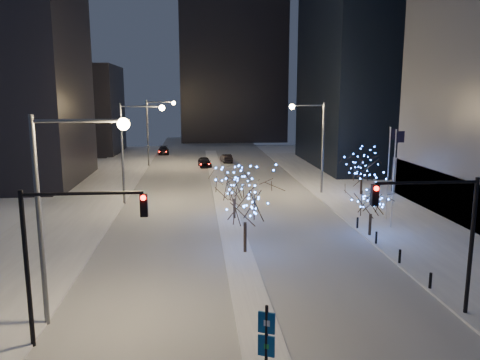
{
  "coord_description": "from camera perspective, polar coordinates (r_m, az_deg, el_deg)",
  "views": [
    {
      "loc": [
        -2.75,
        -19.59,
        10.89
      ],
      "look_at": [
        0.25,
        12.2,
        5.0
      ],
      "focal_mm": 35.0,
      "sensor_mm": 36.0,
      "label": 1
    }
  ],
  "objects": [
    {
      "name": "ground",
      "position": [
        22.59,
        2.4,
        -18.39
      ],
      "size": [
        160.0,
        160.0,
        0.0
      ],
      "primitive_type": "plane",
      "color": "white",
      "rests_on": "ground"
    },
    {
      "name": "road",
      "position": [
        55.74,
        -2.47,
        -0.82
      ],
      "size": [
        20.0,
        130.0,
        0.02
      ],
      "primitive_type": "cube",
      "color": "#A3A9B2",
      "rests_on": "ground"
    },
    {
      "name": "median",
      "position": [
        50.83,
        -2.17,
        -1.84
      ],
      "size": [
        2.0,
        80.0,
        0.15
      ],
      "primitive_type": "cube",
      "color": "white",
      "rests_on": "ground"
    },
    {
      "name": "east_sidewalk",
      "position": [
        44.72,
        18.22,
        -4.08
      ],
      "size": [
        10.0,
        90.0,
        0.15
      ],
      "primitive_type": "cube",
      "color": "white",
      "rests_on": "ground"
    },
    {
      "name": "west_sidewalk",
      "position": [
        42.56,
        -20.61,
        -4.96
      ],
      "size": [
        8.0,
        90.0,
        0.15
      ],
      "primitive_type": "cube",
      "color": "white",
      "rests_on": "ground"
    },
    {
      "name": "filler_west_far",
      "position": [
        92.61,
        -20.14,
        8.03
      ],
      "size": [
        18.0,
        16.0,
        16.0
      ],
      "primitive_type": "cube",
      "color": "black",
      "rests_on": "ground"
    },
    {
      "name": "horizon_block",
      "position": [
        112.39,
        -0.95,
        15.61
      ],
      "size": [
        24.0,
        14.0,
        42.0
      ],
      "primitive_type": "cube",
      "color": "black",
      "rests_on": "ground"
    },
    {
      "name": "street_lamp_w_near",
      "position": [
        22.89,
        -20.97,
        -1.31
      ],
      "size": [
        4.4,
        0.56,
        10.0
      ],
      "color": "#595E66",
      "rests_on": "ground"
    },
    {
      "name": "street_lamp_w_mid",
      "position": [
        47.21,
        -12.95,
        4.85
      ],
      "size": [
        4.4,
        0.56,
        10.0
      ],
      "color": "#595E66",
      "rests_on": "ground"
    },
    {
      "name": "street_lamp_w_far",
      "position": [
        71.99,
        -10.39,
        6.78
      ],
      "size": [
        4.4,
        0.56,
        10.0
      ],
      "color": "#595E66",
      "rests_on": "ground"
    },
    {
      "name": "street_lamp_east",
      "position": [
        51.42,
        9.12,
        5.37
      ],
      "size": [
        3.9,
        0.56,
        10.0
      ],
      "color": "#595E66",
      "rests_on": "ground"
    },
    {
      "name": "traffic_signal_west",
      "position": [
        21.3,
        -20.79,
        -6.98
      ],
      "size": [
        5.26,
        0.43,
        7.0
      ],
      "color": "black",
      "rests_on": "ground"
    },
    {
      "name": "traffic_signal_east",
      "position": [
        24.46,
        23.47,
        -4.95
      ],
      "size": [
        5.26,
        0.43,
        7.0
      ],
      "color": "black",
      "rests_on": "ground"
    },
    {
      "name": "flagpoles",
      "position": [
        40.67,
        18.02,
        1.32
      ],
      "size": [
        1.35,
        2.6,
        8.0
      ],
      "color": "silver",
      "rests_on": "east_sidewalk"
    },
    {
      "name": "bollards",
      "position": [
        33.9,
        17.51,
        -7.72
      ],
      "size": [
        0.16,
        12.16,
        0.9
      ],
      "color": "black",
      "rests_on": "east_sidewalk"
    },
    {
      "name": "car_near",
      "position": [
        70.99,
        -4.34,
        2.2
      ],
      "size": [
        2.24,
        4.54,
        1.49
      ],
      "primitive_type": "imported",
      "rotation": [
        0.0,
        0.0,
        0.11
      ],
      "color": "black",
      "rests_on": "ground"
    },
    {
      "name": "car_mid",
      "position": [
        75.43,
        -1.68,
        2.66
      ],
      "size": [
        1.91,
        4.2,
        1.34
      ],
      "primitive_type": "imported",
      "rotation": [
        0.0,
        0.0,
        3.27
      ],
      "color": "black",
      "rests_on": "ground"
    },
    {
      "name": "car_far",
      "position": [
        86.86,
        -9.31,
        3.57
      ],
      "size": [
        2.29,
        4.87,
        1.37
      ],
      "primitive_type": "imported",
      "rotation": [
        0.0,
        0.0,
        0.08
      ],
      "color": "black",
      "rests_on": "ground"
    },
    {
      "name": "holiday_tree_median_near",
      "position": [
        31.66,
        0.63,
        -2.21
      ],
      "size": [
        5.87,
        5.87,
        5.85
      ],
      "color": "black",
      "rests_on": "median"
    },
    {
      "name": "holiday_tree_median_far",
      "position": [
        40.54,
        -0.7,
        -0.56
      ],
      "size": [
        4.02,
        4.02,
        4.55
      ],
      "color": "black",
      "rests_on": "median"
    },
    {
      "name": "holiday_tree_plaza_near",
      "position": [
        37.01,
        15.73,
        -2.05
      ],
      "size": [
        4.3,
        4.3,
        4.57
      ],
      "color": "black",
      "rests_on": "east_sidewalk"
    },
    {
      "name": "holiday_tree_plaza_far",
      "position": [
        51.99,
        14.67,
        1.76
      ],
      "size": [
        4.79,
        4.79,
        5.07
      ],
      "color": "black",
      "rests_on": "east_sidewalk"
    },
    {
      "name": "wayfinding_sign",
      "position": [
        17.79,
        3.23,
        -18.98
      ],
      "size": [
        0.6,
        0.32,
        3.51
      ],
      "rotation": [
        0.0,
        0.0,
        -0.41
      ],
      "color": "black",
      "rests_on": "ground"
    }
  ]
}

